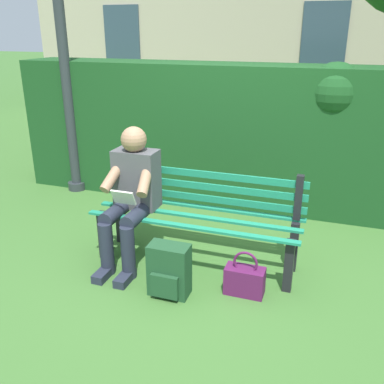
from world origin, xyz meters
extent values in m
plane|color=#3D6B2D|center=(0.00, 0.00, 0.00)|extent=(60.00, 60.00, 0.00)
cube|color=black|center=(-0.82, 0.16, 0.22)|extent=(0.07, 0.07, 0.45)
cube|color=black|center=(0.82, 0.16, 0.22)|extent=(0.07, 0.07, 0.45)
cube|color=black|center=(-0.82, -0.16, 0.22)|extent=(0.07, 0.07, 0.45)
cube|color=black|center=(0.82, -0.16, 0.22)|extent=(0.07, 0.07, 0.45)
cube|color=#1E8460|center=(0.00, -0.21, 0.46)|extent=(1.81, 0.06, 0.02)
cube|color=#1E8460|center=(0.00, 0.00, 0.46)|extent=(1.81, 0.06, 0.02)
cube|color=#1E8460|center=(0.00, 0.21, 0.46)|extent=(1.81, 0.06, 0.02)
cube|color=black|center=(-0.82, -0.20, 0.66)|extent=(0.06, 0.06, 0.39)
cube|color=black|center=(0.82, -0.20, 0.66)|extent=(0.06, 0.06, 0.39)
cube|color=#1E8460|center=(0.00, -0.20, 0.55)|extent=(1.81, 0.02, 0.06)
cube|color=#1E8460|center=(0.00, -0.20, 0.66)|extent=(1.81, 0.02, 0.06)
cube|color=#1E8460|center=(0.00, -0.20, 0.77)|extent=(1.81, 0.02, 0.06)
cube|color=#4C4C51|center=(0.55, -0.02, 0.73)|extent=(0.38, 0.22, 0.52)
sphere|color=#A57A5B|center=(0.55, 0.00, 1.08)|extent=(0.22, 0.22, 0.22)
cylinder|color=#232838|center=(0.45, 0.19, 0.49)|extent=(0.13, 0.42, 0.13)
cylinder|color=#232838|center=(0.65, 0.19, 0.49)|extent=(0.13, 0.42, 0.13)
cylinder|color=#232838|center=(0.45, 0.40, 0.23)|extent=(0.12, 0.12, 0.47)
cylinder|color=#232838|center=(0.65, 0.40, 0.23)|extent=(0.12, 0.12, 0.47)
cube|color=#232838|center=(0.45, 0.48, 0.04)|extent=(0.10, 0.24, 0.07)
cube|color=#232838|center=(0.65, 0.48, 0.04)|extent=(0.10, 0.24, 0.07)
cylinder|color=#A57A5B|center=(0.40, 0.12, 0.79)|extent=(0.14, 0.32, 0.26)
cylinder|color=#A57A5B|center=(0.70, 0.12, 0.79)|extent=(0.14, 0.32, 0.26)
cube|color=white|center=(0.55, 0.24, 0.65)|extent=(0.20, 0.07, 0.13)
cube|color=#19471E|center=(0.40, -1.60, 0.80)|extent=(4.62, 0.65, 1.60)
sphere|color=#19471E|center=(-0.99, -1.51, 1.36)|extent=(0.59, 0.59, 0.59)
sphere|color=#19471E|center=(1.55, -1.67, 1.28)|extent=(0.52, 0.52, 0.52)
cube|color=#334756|center=(-0.60, -6.40, 1.87)|extent=(0.90, 0.04, 1.20)
cube|color=#334756|center=(3.99, -6.40, 1.87)|extent=(0.90, 0.04, 1.20)
cube|color=#1E4728|center=(0.05, 0.51, 0.21)|extent=(0.32, 0.17, 0.42)
cube|color=#1E4728|center=(0.05, 0.62, 0.13)|extent=(0.22, 0.04, 0.19)
cylinder|color=#1E4728|center=(-0.05, 0.41, 0.23)|extent=(0.04, 0.04, 0.25)
cylinder|color=#1E4728|center=(0.14, 0.41, 0.23)|extent=(0.04, 0.04, 0.25)
cube|color=#59194C|center=(-0.51, 0.32, 0.11)|extent=(0.31, 0.15, 0.22)
torus|color=#59194C|center=(-0.51, 0.32, 0.27)|extent=(0.19, 0.02, 0.19)
cylinder|color=#2D3338|center=(2.06, -1.27, 0.05)|extent=(0.22, 0.22, 0.10)
cylinder|color=#2D3338|center=(2.06, -1.27, 1.70)|extent=(0.12, 0.12, 3.40)
camera|label=1|loc=(-1.05, 3.16, 1.96)|focal=39.90mm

